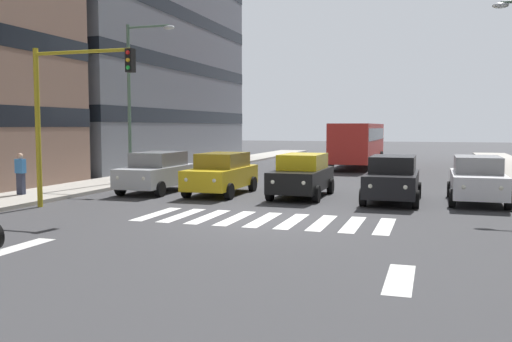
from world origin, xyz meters
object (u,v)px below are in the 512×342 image
at_px(car_0, 477,179).
at_px(car_2, 302,175).
at_px(car_4, 157,172).
at_px(car_1, 392,178).
at_px(traffic_light_gantry, 64,102).
at_px(car_3, 222,173).
at_px(bus_behind_traffic, 358,140).
at_px(street_lamp_right, 136,88).
at_px(pedestrian_waiting, 21,173).

bearing_deg(car_0, car_2, 2.62).
distance_m(car_0, car_4, 12.85).
bearing_deg(car_0, car_1, 12.46).
xyz_separation_m(car_0, traffic_light_gantry, (13.59, 5.81, 2.78)).
distance_m(car_1, traffic_light_gantry, 12.10).
bearing_deg(car_3, car_4, 2.12).
height_order(car_4, bus_behind_traffic, bus_behind_traffic).
height_order(car_3, car_4, same).
bearing_deg(car_4, car_3, -177.88).
height_order(car_2, car_4, same).
bearing_deg(street_lamp_right, car_0, 172.56).
bearing_deg(bus_behind_traffic, car_3, 78.93).
xyz_separation_m(car_0, bus_behind_traffic, (6.55, -16.82, 0.97)).
relative_size(car_4, pedestrian_waiting, 2.72).
bearing_deg(car_0, street_lamp_right, -7.44).
bearing_deg(car_0, pedestrian_waiting, 13.48).
height_order(bus_behind_traffic, traffic_light_gantry, traffic_light_gantry).
bearing_deg(car_2, car_0, -177.38).
bearing_deg(car_3, pedestrian_waiting, 27.03).
distance_m(car_3, bus_behind_traffic, 17.64).
relative_size(car_0, street_lamp_right, 0.59).
bearing_deg(traffic_light_gantry, bus_behind_traffic, -107.28).
relative_size(car_4, bus_behind_traffic, 0.42).
distance_m(car_0, traffic_light_gantry, 15.04).
xyz_separation_m(car_1, street_lamp_right, (12.30, -2.66, 3.80)).
distance_m(car_2, street_lamp_right, 9.82).
bearing_deg(pedestrian_waiting, street_lamp_right, -105.43).
height_order(car_3, bus_behind_traffic, bus_behind_traffic).
relative_size(car_2, street_lamp_right, 0.59).
xyz_separation_m(car_4, street_lamp_right, (2.46, -2.58, 3.80)).
bearing_deg(car_2, car_1, 174.15).
distance_m(car_1, car_3, 6.93).
height_order(bus_behind_traffic, pedestrian_waiting, bus_behind_traffic).
distance_m(car_0, car_3, 9.94).
bearing_deg(street_lamp_right, car_3, 155.31).
bearing_deg(car_3, car_1, 178.42).
xyz_separation_m(car_2, street_lamp_right, (8.76, -2.30, 3.80)).
bearing_deg(car_1, street_lamp_right, -12.21).
relative_size(bus_behind_traffic, traffic_light_gantry, 1.91).
bearing_deg(street_lamp_right, traffic_light_gantry, 102.38).
xyz_separation_m(street_lamp_right, pedestrian_waiting, (1.67, 6.07, -3.69)).
height_order(car_3, pedestrian_waiting, pedestrian_waiting).
bearing_deg(car_1, traffic_light_gantry, 25.93).
bearing_deg(car_0, bus_behind_traffic, -68.73).
relative_size(bus_behind_traffic, pedestrian_waiting, 6.44).
xyz_separation_m(car_0, car_3, (9.93, 0.47, 0.00)).
relative_size(car_3, car_4, 1.00).
height_order(car_4, traffic_light_gantry, traffic_light_gantry).
bearing_deg(car_0, traffic_light_gantry, 23.15).
distance_m(bus_behind_traffic, pedestrian_waiting, 23.36).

